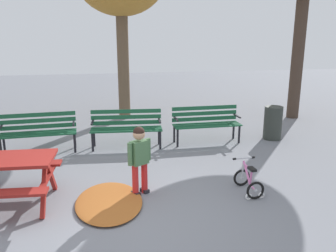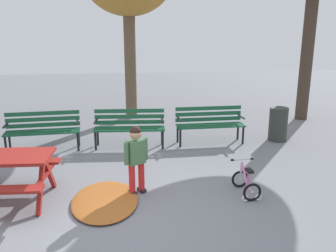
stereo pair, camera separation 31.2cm
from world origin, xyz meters
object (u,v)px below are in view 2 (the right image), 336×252
park_bench_left (129,125)px  park_bench_right (210,122)px  child_standing (136,154)px  kids_bicycle (246,183)px  trash_bin (278,124)px  park_bench_far_left (43,128)px

park_bench_left → park_bench_right: (1.89, 0.05, 0.00)m
park_bench_left → child_standing: child_standing is taller
kids_bicycle → park_bench_right: bearing=88.5°
park_bench_left → trash_bin: park_bench_left is taller
park_bench_far_left → park_bench_right: same height
child_standing → park_bench_left: bearing=91.2°
park_bench_left → trash_bin: bearing=-0.1°
park_bench_right → kids_bicycle: 2.83m
kids_bicycle → trash_bin: 3.27m
park_bench_right → trash_bin: bearing=-1.9°
park_bench_right → trash_bin: park_bench_right is taller
trash_bin → park_bench_far_left: bearing=-180.0°
kids_bicycle → trash_bin: trash_bin is taller
park_bench_left → trash_bin: (3.58, -0.01, -0.10)m
park_bench_far_left → trash_bin: size_ratio=2.00×
child_standing → kids_bicycle: bearing=-8.4°
park_bench_right → kids_bicycle: (-0.07, -2.81, -0.31)m
child_standing → kids_bicycle: 1.85m
park_bench_left → child_standing: (0.05, -2.50, 0.17)m
park_bench_right → child_standing: (-1.84, -2.55, 0.17)m
park_bench_right → trash_bin: (1.69, -0.06, -0.10)m
child_standing → trash_bin: child_standing is taller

